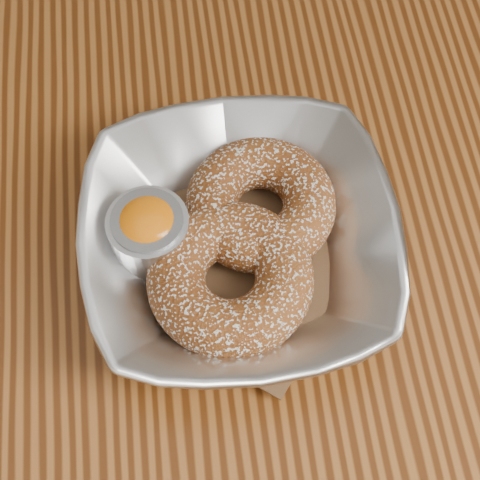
{
  "coord_description": "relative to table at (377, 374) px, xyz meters",
  "views": [
    {
      "loc": [
        -0.13,
        -0.15,
        1.2
      ],
      "look_at": [
        -0.1,
        0.06,
        0.78
      ],
      "focal_mm": 55.0,
      "sensor_mm": 36.0,
      "label": 1
    }
  ],
  "objects": [
    {
      "name": "table",
      "position": [
        0.0,
        0.0,
        0.0
      ],
      "size": [
        1.2,
        0.8,
        0.75
      ],
      "color": "brown",
      "rests_on": "ground_plane"
    },
    {
      "name": "serving_bowl",
      "position": [
        -0.1,
        0.06,
        0.12
      ],
      "size": [
        0.21,
        0.21,
        0.05
      ],
      "primitive_type": "imported",
      "color": "silver",
      "rests_on": "table"
    },
    {
      "name": "parchment",
      "position": [
        -0.1,
        0.06,
        0.11
      ],
      "size": [
        0.2,
        0.2,
        0.0
      ],
      "primitive_type": "cube",
      "rotation": [
        0.0,
        0.0,
        0.91
      ],
      "color": "brown",
      "rests_on": "table"
    },
    {
      "name": "donut_back",
      "position": [
        -0.08,
        0.09,
        0.13
      ],
      "size": [
        0.12,
        0.12,
        0.04
      ],
      "primitive_type": "torus",
      "rotation": [
        0.0,
        0.0,
        0.21
      ],
      "color": "brown",
      "rests_on": "parchment"
    },
    {
      "name": "donut_front",
      "position": [
        -0.11,
        0.04,
        0.13
      ],
      "size": [
        0.14,
        0.14,
        0.04
      ],
      "primitive_type": "torus",
      "rotation": [
        0.0,
        0.0,
        0.34
      ],
      "color": "brown",
      "rests_on": "parchment"
    },
    {
      "name": "ramekin",
      "position": [
        -0.16,
        0.07,
        0.13
      ],
      "size": [
        0.05,
        0.05,
        0.05
      ],
      "color": "silver",
      "rests_on": "table"
    }
  ]
}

